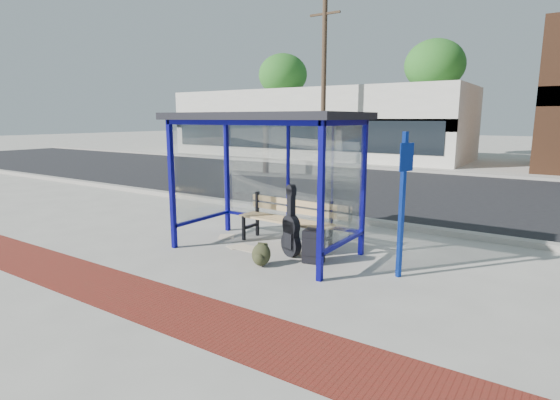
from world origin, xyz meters
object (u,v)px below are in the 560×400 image
Objects in this scene: guitar_bag at (291,232)px; bench at (287,218)px; suitcase at (313,247)px; backpack at (261,255)px.

bench is at bearing 148.64° from guitar_bag.
guitar_bag is 0.52m from suitcase.
suitcase reaches higher than backpack.
suitcase is 1.59× the size of backpack.
bench is 1.17m from suitcase.
guitar_bag is at bearing 156.89° from suitcase.
backpack is (-0.14, -0.68, -0.25)m from guitar_bag.
backpack is at bearing -149.02° from suitcase.
guitar_bag reaches higher than bench.
backpack is at bearing -80.34° from guitar_bag.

